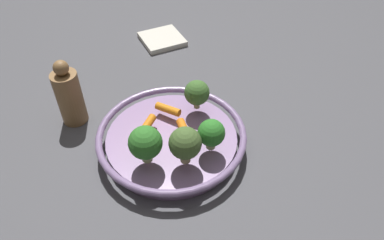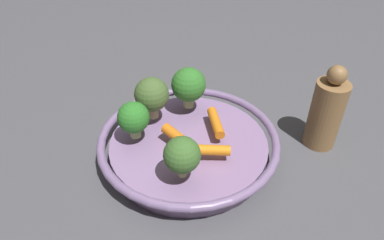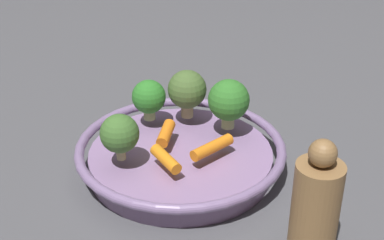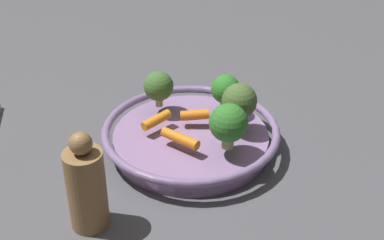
{
  "view_description": "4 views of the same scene",
  "coord_description": "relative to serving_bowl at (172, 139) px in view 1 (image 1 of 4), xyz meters",
  "views": [
    {
      "loc": [
        -0.41,
        0.28,
        0.54
      ],
      "look_at": [
        -0.03,
        -0.03,
        0.08
      ],
      "focal_mm": 33.65,
      "sensor_mm": 36.0,
      "label": 1
    },
    {
      "loc": [
        0.16,
        -0.4,
        0.41
      ],
      "look_at": [
        0.0,
        0.0,
        0.07
      ],
      "focal_mm": 32.87,
      "sensor_mm": 36.0,
      "label": 2
    },
    {
      "loc": [
        0.64,
        -0.12,
        0.44
      ],
      "look_at": [
        -0.01,
        0.02,
        0.07
      ],
      "focal_mm": 51.14,
      "sensor_mm": 36.0,
      "label": 3
    },
    {
      "loc": [
        0.29,
        0.69,
        0.53
      ],
      "look_at": [
        -0.0,
        -0.0,
        0.05
      ],
      "focal_mm": 50.99,
      "sensor_mm": 36.0,
      "label": 4
    }
  ],
  "objects": [
    {
      "name": "baby_carrot_left",
      "position": [
        0.03,
        0.04,
        0.03
      ],
      "size": [
        0.05,
        0.07,
        0.02
      ],
      "primitive_type": "cylinder",
      "rotation": [
        1.57,
        0.0,
        0.53
      ],
      "color": "orange",
      "rests_on": "serving_bowl"
    },
    {
      "name": "broccoli_floret_small",
      "position": [
        0.02,
        -0.08,
        0.06
      ],
      "size": [
        0.05,
        0.05,
        0.06
      ],
      "color": "tan",
      "rests_on": "serving_bowl"
    },
    {
      "name": "ground_plane",
      "position": [
        0.0,
        0.0,
        -0.02
      ],
      "size": [
        2.18,
        2.18,
        0.0
      ],
      "primitive_type": "plane",
      "color": "#4C4C51"
    },
    {
      "name": "dish_towel",
      "position": [
        0.34,
        -0.22,
        -0.02
      ],
      "size": [
        0.13,
        0.13,
        0.01
      ],
      "primitive_type": "cube",
      "rotation": [
        0.0,
        0.0,
        -0.24
      ],
      "color": "silver",
      "rests_on": "ground_plane"
    },
    {
      "name": "broccoli_floret_large",
      "position": [
        -0.08,
        -0.03,
        0.06
      ],
      "size": [
        0.05,
        0.05,
        0.06
      ],
      "color": "#94AD66",
      "rests_on": "serving_bowl"
    },
    {
      "name": "baby_carrot_center",
      "position": [
        -0.02,
        -0.02,
        0.03
      ],
      "size": [
        0.05,
        0.03,
        0.02
      ],
      "primitive_type": "cylinder",
      "rotation": [
        1.48,
        0.0,
        4.31
      ],
      "color": "orange",
      "rests_on": "serving_bowl"
    },
    {
      "name": "serving_bowl",
      "position": [
        0.0,
        0.0,
        0.0
      ],
      "size": [
        0.29,
        0.29,
        0.04
      ],
      "color": "#8E709E",
      "rests_on": "ground_plane"
    },
    {
      "name": "broccoli_floret_edge",
      "position": [
        -0.07,
        0.02,
        0.06
      ],
      "size": [
        0.06,
        0.06,
        0.07
      ],
      "color": "tan",
      "rests_on": "serving_bowl"
    },
    {
      "name": "baby_carrot_right",
      "position": [
        0.05,
        -0.03,
        0.03
      ],
      "size": [
        0.06,
        0.03,
        0.02
      ],
      "primitive_type": "cylinder",
      "rotation": [
        1.53,
        0.0,
        5.08
      ],
      "color": "orange",
      "rests_on": "serving_bowl"
    },
    {
      "name": "pepper_mill",
      "position": [
        0.2,
        0.11,
        0.04
      ],
      "size": [
        0.05,
        0.05,
        0.15
      ],
      "color": "olive",
      "rests_on": "ground_plane"
    },
    {
      "name": "broccoli_floret_mid",
      "position": [
        -0.03,
        0.08,
        0.06
      ],
      "size": [
        0.06,
        0.06,
        0.07
      ],
      "color": "#96AA66",
      "rests_on": "serving_bowl"
    }
  ]
}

